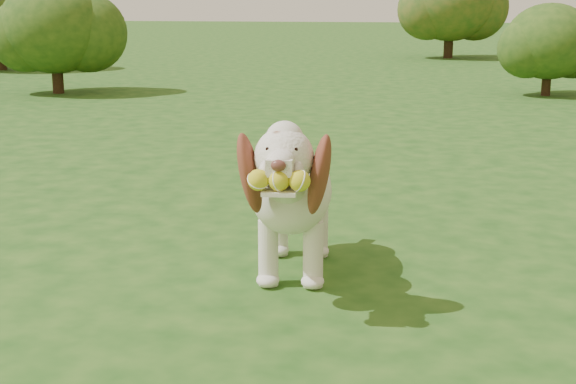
# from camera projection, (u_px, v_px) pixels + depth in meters

# --- Properties ---
(ground) EXTENTS (80.00, 80.00, 0.00)m
(ground) POSITION_uv_depth(u_px,v_px,m) (417.00, 252.00, 4.03)
(ground) COLOR #174112
(ground) RESTS_ON ground
(dog) EXTENTS (0.44, 1.19, 0.78)m
(dog) POSITION_uv_depth(u_px,v_px,m) (293.00, 189.00, 3.58)
(dog) COLOR silver
(dog) RESTS_ON ground
(shrub_a) EXTENTS (1.43, 1.43, 1.48)m
(shrub_a) POSITION_uv_depth(u_px,v_px,m) (54.00, 27.00, 10.57)
(shrub_a) COLOR #382314
(shrub_a) RESTS_ON ground
(shrub_i) EXTENTS (1.90, 1.90, 1.97)m
(shrub_i) POSITION_uv_depth(u_px,v_px,m) (450.00, 2.00, 16.82)
(shrub_i) COLOR #382314
(shrub_i) RESTS_ON ground
(shrub_c) EXTENTS (1.15, 1.15, 1.19)m
(shrub_c) POSITION_uv_depth(u_px,v_px,m) (549.00, 41.00, 10.35)
(shrub_c) COLOR #382314
(shrub_c) RESTS_ON ground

